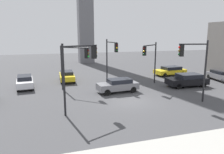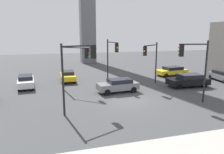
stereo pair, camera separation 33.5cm
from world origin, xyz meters
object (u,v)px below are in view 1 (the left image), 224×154
car_1 (67,76)px  car_6 (187,80)px  traffic_light_0 (194,60)px  traffic_light_3 (150,55)px  traffic_light_4 (79,64)px  traffic_light_2 (111,53)px  car_2 (25,81)px  car_3 (170,71)px  traffic_light_1 (74,59)px  car_0 (221,75)px  car_5 (118,85)px

car_1 → car_6: size_ratio=0.85×
traffic_light_0 → traffic_light_3: (-0.82, 6.68, -0.21)m
car_1 → car_6: (13.33, -6.96, 0.06)m
car_6 → traffic_light_4: bearing=21.9°
traffic_light_2 → car_1: size_ratio=1.33×
traffic_light_0 → car_6: bearing=-111.6°
traffic_light_0 → traffic_light_4: 9.98m
car_2 → traffic_light_2: bearing=76.4°
car_3 → car_1: bearing=-7.0°
car_1 → traffic_light_2: bearing=55.5°
traffic_light_3 → car_3: traffic_light_3 is taller
traffic_light_0 → traffic_light_1: size_ratio=1.14×
car_0 → car_2: size_ratio=1.00×
car_3 → car_6: car_6 is taller
traffic_light_2 → car_2: size_ratio=1.25×
traffic_light_1 → car_6: size_ratio=1.02×
traffic_light_0 → traffic_light_3: traffic_light_0 is taller
traffic_light_0 → traffic_light_1: traffic_light_0 is taller
traffic_light_3 → car_0: size_ratio=1.18×
traffic_light_4 → car_3: bearing=13.1°
car_0 → car_3: bearing=-133.0°
traffic_light_3 → traffic_light_4: size_ratio=0.94×
traffic_light_1 → car_3: size_ratio=1.00×
traffic_light_0 → traffic_light_2: bearing=-47.8°
traffic_light_4 → car_3: 19.09m
traffic_light_4 → car_2: (-4.95, 9.38, -3.09)m
car_3 → traffic_light_2: bearing=11.8°
car_1 → car_5: size_ratio=0.93×
car_0 → car_3: car_3 is taller
traffic_light_2 → car_2: traffic_light_2 is taller
traffic_light_2 → car_6: size_ratio=1.14×
traffic_light_0 → car_6: 6.82m
traffic_light_0 → traffic_light_4: bearing=8.5°
car_6 → traffic_light_0: bearing=59.8°
traffic_light_4 → car_0: traffic_light_4 is taller
traffic_light_4 → car_2: 11.05m
car_1 → traffic_light_0: bearing=40.9°
traffic_light_1 → car_5: 5.39m
traffic_light_4 → car_5: traffic_light_4 is taller
car_5 → car_0: bearing=-179.1°
traffic_light_0 → car_2: bearing=-22.0°
traffic_light_0 → car_2: size_ratio=1.27×
car_1 → car_2: size_ratio=0.94×
traffic_light_1 → car_0: bearing=39.2°
traffic_light_2 → traffic_light_4: (-4.95, -7.95, 0.01)m
traffic_light_4 → car_0: (19.62, 5.96, -3.14)m
traffic_light_0 → car_0: (9.65, 6.49, -3.14)m
car_0 → car_2: car_2 is taller
traffic_light_0 → car_1: (-10.01, 12.05, -3.12)m
traffic_light_2 → car_6: bearing=63.0°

